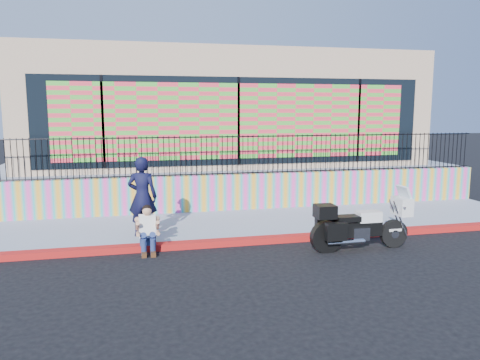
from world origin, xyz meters
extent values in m
plane|color=black|center=(0.00, 0.00, 0.00)|extent=(90.00, 90.00, 0.00)
cube|color=#B11F0C|center=(0.00, 0.00, 0.07)|extent=(16.00, 0.30, 0.15)
cube|color=gray|center=(0.00, 1.65, 0.07)|extent=(16.00, 3.00, 0.15)
cube|color=#FE42AC|center=(0.00, 3.25, 0.70)|extent=(16.00, 0.20, 1.10)
cube|color=gray|center=(0.00, 8.35, 0.62)|extent=(16.00, 10.00, 1.25)
cube|color=tan|center=(0.00, 8.15, 3.25)|extent=(14.00, 8.00, 4.00)
cube|color=black|center=(0.00, 4.13, 2.85)|extent=(12.60, 0.04, 2.80)
cube|color=#FF384C|center=(0.00, 4.10, 2.85)|extent=(11.48, 0.02, 2.40)
cylinder|color=black|center=(2.60, -1.01, 0.33)|extent=(0.66, 0.14, 0.66)
cylinder|color=black|center=(0.90, -1.01, 0.33)|extent=(0.66, 0.14, 0.66)
cube|color=black|center=(1.75, -1.01, 0.50)|extent=(0.95, 0.28, 0.34)
cube|color=silver|center=(1.70, -1.01, 0.40)|extent=(0.40, 0.34, 0.30)
cube|color=silver|center=(1.93, -1.01, 0.78)|extent=(0.55, 0.32, 0.24)
cube|color=black|center=(1.40, -1.01, 0.76)|extent=(0.55, 0.34, 0.12)
cube|color=silver|center=(2.78, -1.01, 0.98)|extent=(0.30, 0.52, 0.42)
cube|color=silver|center=(2.82, -1.01, 1.30)|extent=(0.18, 0.46, 0.34)
cube|color=black|center=(0.85, -1.01, 0.95)|extent=(0.44, 0.42, 0.30)
cube|color=black|center=(1.00, -1.31, 0.55)|extent=(0.48, 0.18, 0.40)
cube|color=black|center=(1.00, -0.71, 0.55)|extent=(0.48, 0.18, 0.40)
cube|color=silver|center=(2.60, -1.01, 0.43)|extent=(0.32, 0.16, 0.06)
imported|color=black|center=(-3.15, 0.77, 1.13)|extent=(0.82, 0.65, 1.96)
cube|color=navy|center=(-3.07, 0.01, 0.24)|extent=(0.36, 0.28, 0.18)
cube|color=white|center=(-3.07, -0.03, 0.59)|extent=(0.38, 0.27, 0.54)
sphere|color=tan|center=(-3.07, -0.07, 0.95)|extent=(0.21, 0.21, 0.21)
cube|color=#472814|center=(-3.17, -0.43, 0.05)|extent=(0.11, 0.26, 0.10)
cube|color=#472814|center=(-2.97, -0.43, 0.05)|extent=(0.11, 0.26, 0.10)
camera|label=1|loc=(-3.32, -10.65, 3.23)|focal=35.00mm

